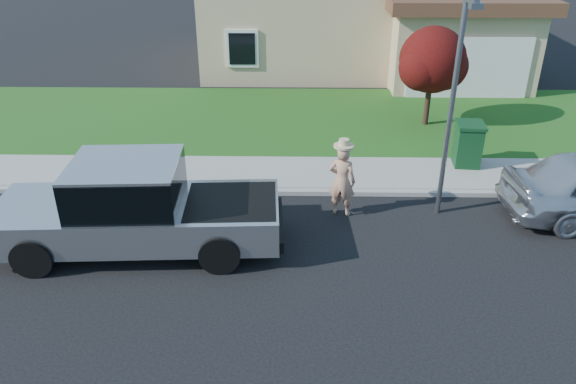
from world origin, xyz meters
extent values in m
plane|color=black|center=(0.00, 0.00, 0.00)|extent=(80.00, 80.00, 0.00)
cube|color=gray|center=(1.00, 2.90, 0.06)|extent=(40.00, 0.20, 0.12)
cube|color=gray|center=(1.00, 4.00, 0.07)|extent=(40.00, 2.00, 0.15)
cube|color=#234B15|center=(1.00, 8.50, 0.05)|extent=(40.00, 7.00, 0.10)
cube|color=tan|center=(6.50, 14.00, 1.60)|extent=(5.50, 6.00, 3.20)
cube|color=white|center=(6.50, 10.98, 1.25)|extent=(4.60, 0.12, 2.30)
cube|color=black|center=(-2.20, 12.45, 1.60)|extent=(1.30, 0.10, 1.50)
cylinder|color=black|center=(-5.27, -0.77, 0.42)|extent=(0.86, 0.36, 0.85)
cylinder|color=black|center=(-5.37, 1.17, 0.42)|extent=(0.86, 0.36, 0.85)
cylinder|color=black|center=(-1.52, -0.58, 0.42)|extent=(0.86, 0.36, 0.85)
cylinder|color=black|center=(-1.62, 1.37, 0.42)|extent=(0.86, 0.36, 0.85)
cube|color=#B6B8BE|center=(-3.37, 0.30, 0.73)|extent=(6.14, 2.43, 0.76)
cube|color=black|center=(-3.53, 0.29, 1.54)|extent=(2.32, 2.08, 0.90)
cube|color=#B6B8BE|center=(-3.53, 0.29, 2.00)|extent=(2.32, 2.08, 0.08)
cube|color=black|center=(-1.36, 0.41, 1.09)|extent=(2.00, 1.90, 0.06)
cube|color=black|center=(-0.32, 0.46, 0.53)|extent=(0.23, 2.02, 0.26)
cube|color=black|center=(-4.43, 1.39, 1.43)|extent=(0.14, 0.24, 0.19)
imported|color=tan|center=(1.12, 1.88, 0.89)|extent=(0.75, 0.61, 1.78)
cylinder|color=#CDB583|center=(1.12, 1.88, 1.81)|extent=(0.48, 0.48, 0.05)
cylinder|color=#CDB583|center=(1.12, 1.88, 1.88)|extent=(0.24, 0.24, 0.17)
cylinder|color=black|center=(4.39, 7.98, 0.85)|extent=(0.19, 0.19, 1.49)
sphere|color=#47110F|center=(4.39, 7.98, 2.29)|extent=(2.14, 2.14, 2.14)
sphere|color=#47110F|center=(4.85, 8.26, 2.01)|extent=(1.58, 1.58, 1.58)
sphere|color=#47110F|center=(4.02, 7.70, 2.10)|extent=(1.49, 1.49, 1.49)
cube|color=#0E3518|center=(4.84, 4.57, 0.72)|extent=(0.75, 0.86, 1.14)
cube|color=#0E3518|center=(4.84, 4.57, 1.33)|extent=(0.83, 0.93, 0.09)
cylinder|color=slate|center=(3.51, 2.00, 2.52)|extent=(0.12, 0.12, 5.05)
cube|color=slate|center=(3.54, 1.75, 5.05)|extent=(0.19, 0.57, 0.12)
cube|color=slate|center=(3.57, 1.50, 4.97)|extent=(0.27, 0.21, 0.12)
camera|label=1|loc=(0.05, -10.14, 6.77)|focal=35.00mm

